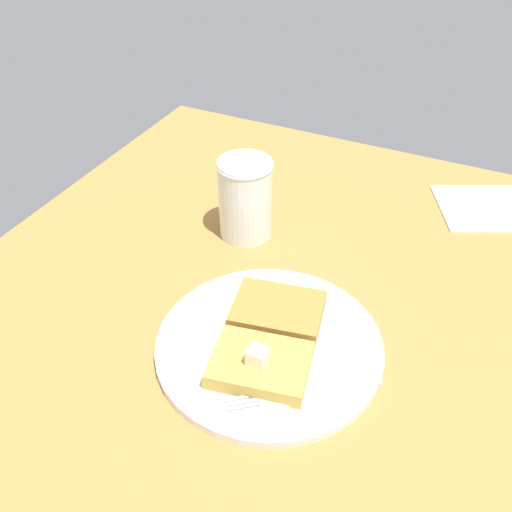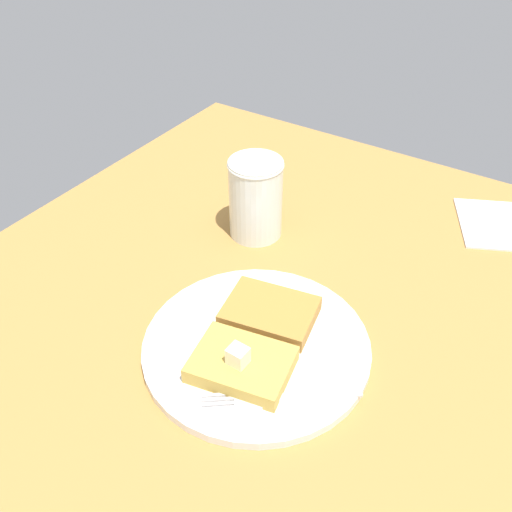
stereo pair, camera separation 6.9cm
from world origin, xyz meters
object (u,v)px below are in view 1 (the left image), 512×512
object	(u,v)px
fork	(296,396)
napkin	(491,208)
syrup_jar	(245,201)
plate	(269,345)

from	to	relation	value
fork	napkin	distance (cm)	46.74
fork	syrup_jar	world-z (taller)	syrup_jar
fork	syrup_jar	xyz separation A→B (cm)	(23.93, 17.27, 4.00)
plate	fork	bearing A→B (deg)	-135.81
fork	napkin	bearing A→B (deg)	-16.24
napkin	syrup_jar	bearing A→B (deg)	124.61
plate	napkin	size ratio (longest dim) A/B	1.65
syrup_jar	napkin	world-z (taller)	syrup_jar
fork	napkin	size ratio (longest dim) A/B	0.90
plate	napkin	xyz separation A→B (cm)	(39.36, -18.42, -0.45)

